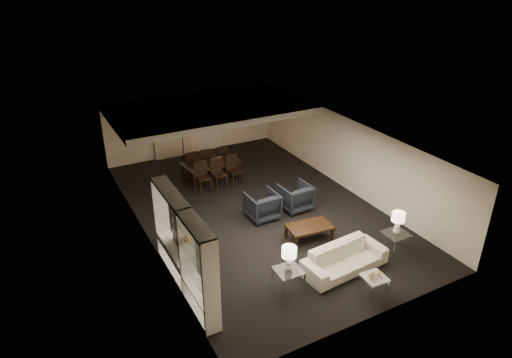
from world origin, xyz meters
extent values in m
plane|color=black|center=(0.00, 0.00, 0.00)|extent=(11.00, 11.00, 0.00)
cube|color=silver|center=(0.00, 0.00, 2.50)|extent=(7.00, 11.00, 0.02)
cube|color=beige|center=(0.00, 5.50, 1.25)|extent=(7.00, 0.02, 2.50)
cube|color=beige|center=(0.00, -5.50, 1.25)|extent=(7.00, 0.02, 2.50)
cube|color=beige|center=(-3.50, 0.00, 1.25)|extent=(0.02, 11.00, 2.50)
cube|color=beige|center=(3.50, 0.00, 1.25)|extent=(0.02, 11.00, 2.50)
cube|color=silver|center=(0.00, 3.50, 2.40)|extent=(7.00, 4.00, 0.20)
cube|color=beige|center=(-0.90, 5.42, 1.20)|extent=(1.50, 0.12, 2.40)
cube|color=silver|center=(0.70, 5.47, 1.05)|extent=(0.90, 0.05, 2.10)
cube|color=#142D38|center=(2.10, 5.46, 1.55)|extent=(0.95, 0.04, 0.65)
cylinder|color=#D8591E|center=(0.30, 3.50, 1.92)|extent=(0.52, 0.52, 0.24)
imported|color=beige|center=(0.54, -3.81, 0.33)|extent=(2.35, 1.07, 0.67)
imported|color=black|center=(-0.06, -0.51, 0.43)|extent=(0.91, 0.94, 0.85)
imported|color=black|center=(1.14, -0.51, 0.43)|extent=(0.94, 0.97, 0.85)
sphere|color=tan|center=(0.44, -4.91, 0.61)|extent=(0.17, 0.17, 0.17)
sphere|color=#F2DA80|center=(0.64, -4.91, 0.60)|extent=(0.15, 0.15, 0.15)
imported|color=black|center=(-3.28, -2.02, 1.07)|extent=(1.12, 0.15, 0.64)
imported|color=#2731AD|center=(-3.31, -3.93, 1.15)|extent=(0.17, 0.17, 0.18)
imported|color=gold|center=(-3.31, -2.94, 1.64)|extent=(0.16, 0.16, 0.17)
cube|color=black|center=(-3.20, -0.52, 0.57)|extent=(0.14, 0.14, 1.15)
imported|color=black|center=(-0.37, 2.68, 0.35)|extent=(2.08, 1.28, 0.70)
camera|label=1|loc=(-5.99, -11.20, 7.27)|focal=32.00mm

